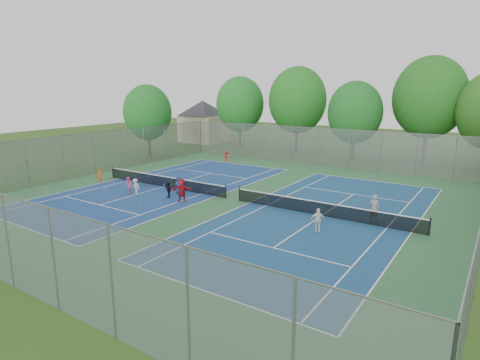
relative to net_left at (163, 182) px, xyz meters
name	(u,v)px	position (x,y,z in m)	size (l,w,h in m)	color
ground	(233,200)	(7.00, 0.00, -0.46)	(120.00, 120.00, 0.00)	#2D4D18
court_pad	(233,200)	(7.00, 0.00, -0.45)	(32.00, 32.00, 0.01)	#2E6239
court_left	(164,187)	(0.00, 0.00, -0.44)	(10.97, 23.77, 0.01)	navy
court_right	(321,216)	(14.00, 0.00, -0.44)	(10.97, 23.77, 0.01)	navy
net_left	(163,182)	(0.00, 0.00, 0.00)	(12.87, 0.10, 0.91)	black
net_right	(322,209)	(14.00, 0.00, 0.00)	(12.87, 0.10, 0.91)	black
fence_north	(319,147)	(7.00, 16.00, 1.54)	(32.00, 0.10, 4.00)	gray
fence_south	(8,242)	(7.00, -16.00, 1.54)	(32.00, 0.10, 4.00)	gray
fence_west	(93,154)	(-9.00, 0.00, 1.54)	(32.00, 0.10, 4.00)	gray
house	(203,114)	(-15.00, 24.00, 3.76)	(11.03, 11.03, 7.30)	#B7A88C
tree_nw	(240,104)	(-7.00, 22.00, 5.44)	(6.40, 6.40, 9.58)	#443326
tree_nl	(297,100)	(1.00, 23.00, 6.09)	(7.20, 7.20, 10.69)	#443326
tree_nc	(355,112)	(9.00, 21.00, 4.94)	(6.00, 6.00, 8.85)	#443326
tree_nr	(430,98)	(16.00, 24.00, 6.59)	(7.60, 7.60, 11.42)	#443326
tree_side_w	(148,113)	(-12.00, 10.00, 4.79)	(5.60, 5.60, 8.47)	#443326
ball_crate	(167,185)	(0.16, 0.18, -0.31)	(0.33, 0.33, 0.29)	blue
ball_hopper	(176,182)	(0.45, 1.04, -0.15)	(0.31, 0.31, 0.60)	green
student_a	(100,176)	(-5.50, -2.10, 0.16)	(0.45, 0.30, 1.23)	#EE5C16
student_b	(128,185)	(-0.85, -3.00, 0.20)	(0.63, 0.49, 1.30)	#F45E92
student_c	(136,186)	(-0.33, -2.72, 0.13)	(0.76, 0.44, 1.18)	silver
student_d	(169,190)	(2.68, -2.21, 0.14)	(0.70, 0.29, 1.19)	black
student_e	(179,185)	(2.54, -0.93, 0.23)	(0.67, 0.44, 1.38)	navy
student_f	(182,190)	(4.23, -2.46, 0.40)	(1.59, 0.51, 1.71)	maroon
child_far_baseline	(226,156)	(-2.33, 12.30, 0.17)	(0.80, 0.46, 1.25)	#B1191B
instructor	(374,208)	(17.09, 0.76, 0.42)	(0.64, 0.42, 1.75)	gray
teen_court_b	(318,220)	(14.91, -2.86, 0.25)	(0.83, 0.35, 1.41)	white
tennis_ball_0	(62,199)	(-3.68, -6.89, -0.42)	(0.07, 0.07, 0.07)	gold
tennis_ball_1	(90,204)	(-0.72, -6.67, -0.42)	(0.07, 0.07, 0.07)	#B1C82E
tennis_ball_2	(113,183)	(-4.46, -1.54, -0.42)	(0.07, 0.07, 0.07)	#CFE234
tennis_ball_3	(156,197)	(1.94, -2.79, -0.42)	(0.07, 0.07, 0.07)	#C6E034
tennis_ball_4	(141,204)	(2.32, -4.70, -0.42)	(0.07, 0.07, 0.07)	#CBDF33
tennis_ball_5	(136,199)	(0.95, -3.85, -0.42)	(0.07, 0.07, 0.07)	#D6E735
tennis_ball_6	(107,187)	(-3.67, -2.80, -0.42)	(0.07, 0.07, 0.07)	#9FC12D
tennis_ball_7	(137,194)	(0.05, -2.93, -0.42)	(0.07, 0.07, 0.07)	yellow
tennis_ball_8	(104,190)	(-3.10, -3.59, -0.42)	(0.07, 0.07, 0.07)	#CED231
tennis_ball_9	(105,188)	(-3.70, -2.98, -0.42)	(0.07, 0.07, 0.07)	#C6EB36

